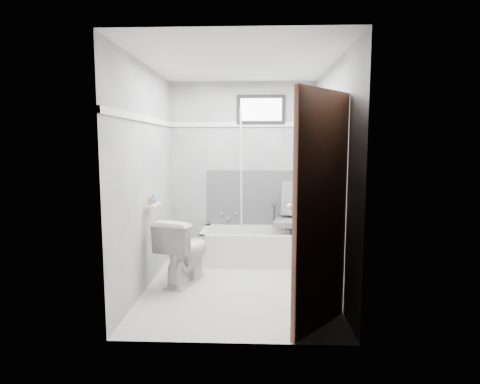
{
  "coord_description": "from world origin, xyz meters",
  "views": [
    {
      "loc": [
        0.18,
        -4.28,
        1.57
      ],
      "look_at": [
        0.0,
        0.35,
        1.0
      ],
      "focal_mm": 30.0,
      "sensor_mm": 36.0,
      "label": 1
    }
  ],
  "objects_px": {
    "soap_bottle_b": "(153,199)",
    "office_chair": "(292,217)",
    "toilet": "(184,250)",
    "bathtub": "(258,246)",
    "soap_bottle_a": "(150,200)",
    "door": "(361,219)"
  },
  "relations": [
    {
      "from": "soap_bottle_b",
      "to": "door",
      "type": "bearing_deg",
      "value": -34.32
    },
    {
      "from": "office_chair",
      "to": "toilet",
      "type": "height_order",
      "value": "office_chair"
    },
    {
      "from": "bathtub",
      "to": "soap_bottle_b",
      "type": "height_order",
      "value": "soap_bottle_b"
    },
    {
      "from": "bathtub",
      "to": "toilet",
      "type": "distance_m",
      "value": 1.2
    },
    {
      "from": "bathtub",
      "to": "soap_bottle_a",
      "type": "height_order",
      "value": "soap_bottle_a"
    },
    {
      "from": "bathtub",
      "to": "door",
      "type": "bearing_deg",
      "value": -71.0
    },
    {
      "from": "soap_bottle_b",
      "to": "office_chair",
      "type": "bearing_deg",
      "value": 30.61
    },
    {
      "from": "bathtub",
      "to": "door",
      "type": "distance_m",
      "value": 2.47
    },
    {
      "from": "toilet",
      "to": "soap_bottle_b",
      "type": "bearing_deg",
      "value": 26.0
    },
    {
      "from": "soap_bottle_a",
      "to": "soap_bottle_b",
      "type": "height_order",
      "value": "soap_bottle_a"
    },
    {
      "from": "toilet",
      "to": "soap_bottle_b",
      "type": "height_order",
      "value": "soap_bottle_b"
    },
    {
      "from": "bathtub",
      "to": "soap_bottle_a",
      "type": "bearing_deg",
      "value": -138.12
    },
    {
      "from": "door",
      "to": "soap_bottle_a",
      "type": "xyz_separation_m",
      "value": [
        -1.92,
        1.17,
        -0.03
      ]
    },
    {
      "from": "toilet",
      "to": "soap_bottle_b",
      "type": "distance_m",
      "value": 0.68
    },
    {
      "from": "bathtub",
      "to": "toilet",
      "type": "xyz_separation_m",
      "value": [
        -0.84,
        -0.85,
        0.16
      ]
    },
    {
      "from": "toilet",
      "to": "soap_bottle_a",
      "type": "bearing_deg",
      "value": 47.86
    },
    {
      "from": "bathtub",
      "to": "office_chair",
      "type": "distance_m",
      "value": 0.59
    },
    {
      "from": "door",
      "to": "soap_bottle_b",
      "type": "distance_m",
      "value": 2.33
    },
    {
      "from": "office_chair",
      "to": "soap_bottle_a",
      "type": "bearing_deg",
      "value": -137.44
    },
    {
      "from": "door",
      "to": "soap_bottle_a",
      "type": "relative_size",
      "value": 20.65
    },
    {
      "from": "toilet",
      "to": "soap_bottle_a",
      "type": "xyz_separation_m",
      "value": [
        -0.32,
        -0.19,
        0.6
      ]
    },
    {
      "from": "office_chair",
      "to": "door",
      "type": "distance_m",
      "value": 2.32
    }
  ]
}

